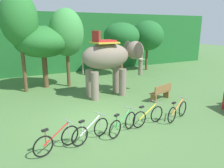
# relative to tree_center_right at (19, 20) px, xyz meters

# --- Properties ---
(ground_plane) EXTENTS (80.00, 80.00, 0.00)m
(ground_plane) POSITION_rel_tree_center_right_xyz_m (2.30, -6.22, -4.39)
(ground_plane) COLOR #4C753D
(foliage_hedge) EXTENTS (36.00, 6.00, 5.20)m
(foliage_hedge) POSITION_rel_tree_center_right_xyz_m (2.30, 7.60, -1.79)
(foliage_hedge) COLOR #1E6028
(foliage_hedge) RESTS_ON ground
(tree_center_right) EXTENTS (2.16, 2.16, 6.01)m
(tree_center_right) POSITION_rel_tree_center_right_xyz_m (0.00, 0.00, 0.00)
(tree_center_right) COLOR brown
(tree_center_right) RESTS_ON ground
(tree_far_left) EXTENTS (3.58, 3.58, 4.05)m
(tree_far_left) POSITION_rel_tree_center_right_xyz_m (1.34, 0.50, -1.36)
(tree_far_left) COLOR brown
(tree_far_left) RESTS_ON ground
(tree_center) EXTENTS (2.25, 2.25, 5.15)m
(tree_center) POSITION_rel_tree_center_right_xyz_m (2.78, 0.02, -0.80)
(tree_center) COLOR brown
(tree_center) RESTS_ON ground
(tree_far_right) EXTENTS (2.93, 2.93, 4.33)m
(tree_far_right) POSITION_rel_tree_center_right_xyz_m (7.76, 1.53, -1.14)
(tree_far_right) COLOR brown
(tree_far_right) RESTS_ON ground
(tree_left) EXTENTS (2.97, 2.97, 4.54)m
(tree_left) POSITION_rel_tree_center_right_xyz_m (11.07, 2.52, -1.21)
(tree_left) COLOR brown
(tree_left) RESTS_ON ground
(elephant) EXTENTS (4.16, 2.08, 3.78)m
(elephant) POSITION_rel_tree_center_right_xyz_m (4.49, -3.06, -2.19)
(elephant) COLOR gray
(elephant) RESTS_ON ground
(bike_red) EXTENTS (1.64, 0.69, 0.92)m
(bike_red) POSITION_rel_tree_center_right_xyz_m (0.13, -7.73, -4.00)
(bike_red) COLOR black
(bike_red) RESTS_ON ground
(bike_white) EXTENTS (1.63, 0.71, 0.92)m
(bike_white) POSITION_rel_tree_center_right_xyz_m (1.36, -7.63, -4.00)
(bike_white) COLOR black
(bike_white) RESTS_ON ground
(bike_green) EXTENTS (1.58, 0.81, 0.92)m
(bike_green) POSITION_rel_tree_center_right_xyz_m (2.67, -7.66, -4.00)
(bike_green) COLOR black
(bike_green) RESTS_ON ground
(bike_yellow) EXTENTS (1.70, 0.52, 0.92)m
(bike_yellow) POSITION_rel_tree_center_right_xyz_m (3.98, -7.48, -4.00)
(bike_yellow) COLOR black
(bike_yellow) RESTS_ON ground
(bike_orange) EXTENTS (1.62, 0.72, 0.92)m
(bike_orange) POSITION_rel_tree_center_right_xyz_m (5.45, -7.62, -4.00)
(bike_orange) COLOR black
(bike_orange) RESTS_ON ground
(wooden_bench) EXTENTS (1.55, 0.80, 0.89)m
(wooden_bench) POSITION_rel_tree_center_right_xyz_m (6.55, -5.18, -3.91)
(wooden_bench) COLOR brown
(wooden_bench) RESTS_ON ground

